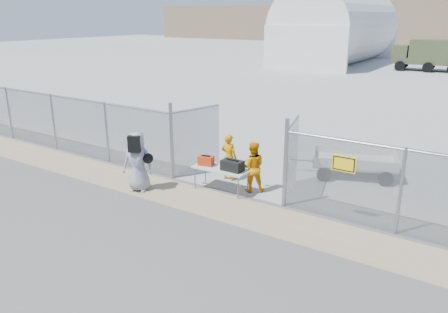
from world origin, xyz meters
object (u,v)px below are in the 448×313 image
Objects in this scene: security_worker_left at (229,157)px; visitor at (138,162)px; folding_table at (221,179)px; security_worker_right at (252,167)px; utility_trailer at (354,164)px.

security_worker_left is 2.88m from visitor.
folding_table is 1.12× the size of security_worker_left.
security_worker_right is (0.81, 0.48, 0.41)m from folding_table.
security_worker_right is (1.11, -0.43, 0.01)m from security_worker_left.
utility_trailer is (5.07, 4.81, -0.50)m from visitor.
folding_table is 1.03m from security_worker_right.
visitor reaches higher than security_worker_left.
security_worker_left is (-0.30, 0.91, 0.40)m from folding_table.
security_worker_right is 0.85× the size of visitor.
visitor reaches higher than security_worker_right.
utility_trailer is (2.95, 3.49, 0.05)m from folding_table.
utility_trailer is at bearing -158.12° from security_worker_right.
security_worker_left is at bearing -161.69° from utility_trailer.
visitor reaches higher than utility_trailer.
visitor reaches higher than folding_table.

